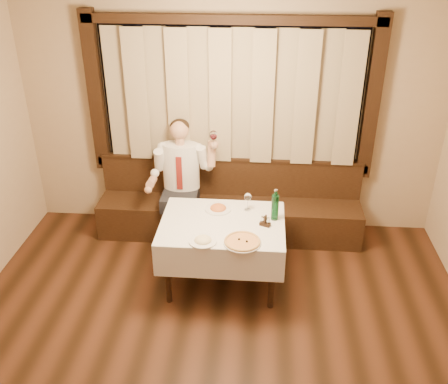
# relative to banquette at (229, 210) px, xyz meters

# --- Properties ---
(room) EXTENTS (5.01, 6.01, 2.81)m
(room) POSITION_rel_banquette_xyz_m (-0.00, -1.75, 1.19)
(room) COLOR black
(room) RESTS_ON ground
(banquette) EXTENTS (3.20, 0.61, 0.94)m
(banquette) POSITION_rel_banquette_xyz_m (0.00, 0.00, 0.00)
(banquette) COLOR black
(banquette) RESTS_ON ground
(dining_table) EXTENTS (1.27, 0.97, 0.76)m
(dining_table) POSITION_rel_banquette_xyz_m (0.00, -1.02, 0.34)
(dining_table) COLOR black
(dining_table) RESTS_ON ground
(pizza) EXTENTS (0.37, 0.37, 0.04)m
(pizza) POSITION_rel_banquette_xyz_m (0.22, -1.39, 0.46)
(pizza) COLOR white
(pizza) RESTS_ON dining_table
(pasta_red) EXTENTS (0.28, 0.28, 0.10)m
(pasta_red) POSITION_rel_banquette_xyz_m (-0.07, -0.77, 0.48)
(pasta_red) COLOR white
(pasta_red) RESTS_ON dining_table
(pasta_cream) EXTENTS (0.27, 0.27, 0.09)m
(pasta_cream) POSITION_rel_banquette_xyz_m (-0.16, -1.40, 0.48)
(pasta_cream) COLOR white
(pasta_cream) RESTS_ON dining_table
(green_bottle) EXTENTS (0.07, 0.07, 0.34)m
(green_bottle) POSITION_rel_banquette_xyz_m (0.53, -0.92, 0.59)
(green_bottle) COLOR #115225
(green_bottle) RESTS_ON dining_table
(table_wine_glass) EXTENTS (0.08, 0.08, 0.20)m
(table_wine_glass) POSITION_rel_banquette_xyz_m (0.25, -0.75, 0.59)
(table_wine_glass) COLOR white
(table_wine_glass) RESTS_ON dining_table
(cruet_caddy) EXTENTS (0.12, 0.09, 0.12)m
(cruet_caddy) POSITION_rel_banquette_xyz_m (0.43, -1.05, 0.49)
(cruet_caddy) COLOR black
(cruet_caddy) RESTS_ON dining_table
(seated_man) EXTENTS (0.83, 0.62, 1.47)m
(seated_man) POSITION_rel_banquette_xyz_m (-0.58, -0.09, 0.54)
(seated_man) COLOR black
(seated_man) RESTS_ON ground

